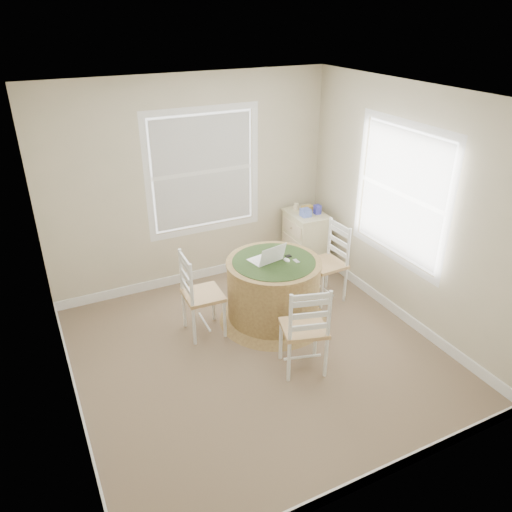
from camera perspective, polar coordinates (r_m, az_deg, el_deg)
room at (r=4.83m, az=1.09°, el=2.79°), size 3.64×3.64×2.64m
round_table at (r=5.62m, az=2.00°, el=-3.71°), size 1.24×1.24×0.76m
chair_left at (r=5.41m, az=-6.07°, el=-4.40°), size 0.42×0.44×0.95m
chair_near at (r=4.88m, az=5.49°, el=-8.15°), size 0.51×0.50×0.95m
chair_right at (r=6.06m, az=7.98°, el=-0.88°), size 0.42×0.44×0.95m
laptop at (r=5.44m, az=1.22°, el=-0.27°), size 0.38×0.35×0.23m
mouse at (r=5.47m, az=3.53°, el=-0.46°), size 0.06×0.10×0.03m
phone at (r=5.46m, az=4.63°, el=-0.62°), size 0.05×0.09×0.02m
keys at (r=5.55m, az=3.70°, el=-0.06°), size 0.06×0.05×0.02m
corner_chest at (r=6.81m, az=5.60°, el=1.81°), size 0.46×0.61×0.80m
tissue_box at (r=6.52m, az=5.69°, el=4.94°), size 0.12×0.12×0.10m
box_yellow at (r=6.72m, az=5.91°, el=5.43°), size 0.15×0.10×0.06m
box_blue at (r=6.62m, az=7.07°, el=5.29°), size 0.08×0.08×0.12m
cup_cream at (r=6.73m, az=4.58°, el=5.66°), size 0.07×0.07×0.09m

